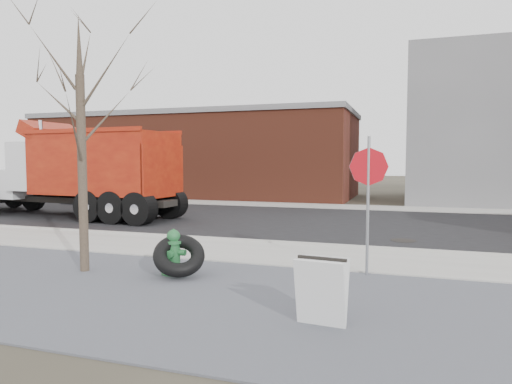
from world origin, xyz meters
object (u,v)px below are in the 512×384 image
(truck_tire, at_px, (179,255))
(sandwich_board, at_px, (322,291))
(fire_hydrant, at_px, (174,254))
(dump_truck_red_b, at_px, (81,169))
(stop_sign, at_px, (368,181))

(truck_tire, relative_size, sandwich_board, 1.42)
(fire_hydrant, xyz_separation_m, truck_tire, (0.20, -0.14, 0.02))
(truck_tire, relative_size, dump_truck_red_b, 0.15)
(sandwich_board, bearing_deg, fire_hydrant, 155.67)
(fire_hydrant, bearing_deg, truck_tire, -35.62)
(truck_tire, bearing_deg, fire_hydrant, 144.25)
(fire_hydrant, relative_size, truck_tire, 0.69)
(fire_hydrant, relative_size, sandwich_board, 0.97)
(fire_hydrant, height_order, stop_sign, stop_sign)
(stop_sign, height_order, dump_truck_red_b, dump_truck_red_b)
(truck_tire, distance_m, sandwich_board, 3.57)
(stop_sign, distance_m, sandwich_board, 3.36)
(truck_tire, height_order, stop_sign, stop_sign)
(truck_tire, height_order, dump_truck_red_b, dump_truck_red_b)
(truck_tire, bearing_deg, stop_sign, 20.26)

